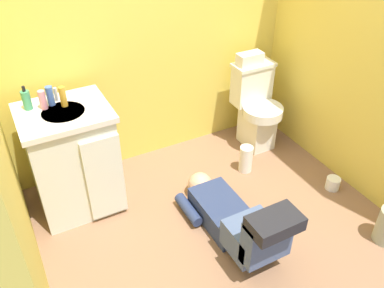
# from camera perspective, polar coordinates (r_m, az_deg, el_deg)

# --- Properties ---
(ground_plane) EXTENTS (2.86, 3.01, 0.04)m
(ground_plane) POSITION_cam_1_polar(r_m,az_deg,el_deg) (3.04, 3.04, -10.98)
(ground_plane) COLOR #865F45
(wall_back) EXTENTS (2.52, 0.08, 2.40)m
(wall_back) POSITION_cam_1_polar(r_m,az_deg,el_deg) (3.19, -6.23, 17.32)
(wall_back) COLOR #E1C64E
(wall_back) RESTS_ON ground_plane
(wall_right) EXTENTS (0.08, 2.01, 2.40)m
(wall_right) POSITION_cam_1_polar(r_m,az_deg,el_deg) (3.10, 24.30, 13.93)
(wall_right) COLOR #E1C64E
(wall_right) RESTS_ON ground_plane
(toilet) EXTENTS (0.36, 0.46, 0.75)m
(toilet) POSITION_cam_1_polar(r_m,az_deg,el_deg) (3.65, 8.95, 5.11)
(toilet) COLOR silver
(toilet) RESTS_ON ground_plane
(vanity_cabinet) EXTENTS (0.60, 0.53, 0.82)m
(vanity_cabinet) POSITION_cam_1_polar(r_m,az_deg,el_deg) (3.01, -16.30, -2.07)
(vanity_cabinet) COLOR silver
(vanity_cabinet) RESTS_ON ground_plane
(faucet) EXTENTS (0.02, 0.02, 0.10)m
(faucet) POSITION_cam_1_polar(r_m,az_deg,el_deg) (2.90, -18.54, 6.60)
(faucet) COLOR silver
(faucet) RESTS_ON vanity_cabinet
(person_plumber) EXTENTS (0.39, 1.06, 0.52)m
(person_plumber) POSITION_cam_1_polar(r_m,az_deg,el_deg) (2.80, 6.17, -10.50)
(person_plumber) COLOR navy
(person_plumber) RESTS_ON ground_plane
(tissue_box) EXTENTS (0.22, 0.11, 0.10)m
(tissue_box) POSITION_cam_1_polar(r_m,az_deg,el_deg) (3.49, 8.12, 11.75)
(tissue_box) COLOR silver
(tissue_box) RESTS_ON toilet
(soap_dispenser) EXTENTS (0.06, 0.06, 0.17)m
(soap_dispenser) POSITION_cam_1_polar(r_m,az_deg,el_deg) (2.86, -22.19, 5.75)
(soap_dispenser) COLOR #3B8E61
(soap_dispenser) RESTS_ON vanity_cabinet
(bottle_pink) EXTENTS (0.05, 0.05, 0.13)m
(bottle_pink) POSITION_cam_1_polar(r_m,az_deg,el_deg) (2.83, -20.21, 5.83)
(bottle_pink) COLOR pink
(bottle_pink) RESTS_ON vanity_cabinet
(bottle_blue) EXTENTS (0.05, 0.05, 0.13)m
(bottle_blue) POSITION_cam_1_polar(r_m,az_deg,el_deg) (2.86, -19.28, 6.39)
(bottle_blue) COLOR #3E61B2
(bottle_blue) RESTS_ON vanity_cabinet
(bottle_amber) EXTENTS (0.04, 0.04, 0.14)m
(bottle_amber) POSITION_cam_1_polar(r_m,az_deg,el_deg) (2.81, -17.64, 6.37)
(bottle_amber) COLOR gold
(bottle_amber) RESTS_ON vanity_cabinet
(paper_towel_roll) EXTENTS (0.11, 0.11, 0.23)m
(paper_towel_roll) POSITION_cam_1_polar(r_m,az_deg,el_deg) (3.42, 7.56, -2.08)
(paper_towel_roll) COLOR white
(paper_towel_roll) RESTS_ON ground_plane
(toilet_paper_roll) EXTENTS (0.11, 0.11, 0.10)m
(toilet_paper_roll) POSITION_cam_1_polar(r_m,az_deg,el_deg) (3.44, 19.14, -5.23)
(toilet_paper_roll) COLOR white
(toilet_paper_roll) RESTS_ON ground_plane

